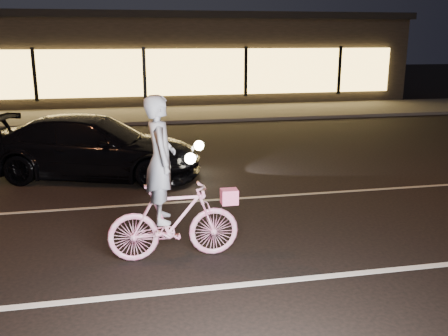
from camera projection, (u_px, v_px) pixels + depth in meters
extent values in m
plane|color=black|center=(194.00, 242.00, 7.86)|extent=(90.00, 90.00, 0.00)
cube|color=silver|center=(211.00, 288.00, 6.44)|extent=(60.00, 0.12, 0.01)
cube|color=gray|center=(179.00, 202.00, 9.75)|extent=(60.00, 0.10, 0.01)
cube|color=#383533|center=(148.00, 115.00, 20.16)|extent=(30.00, 4.00, 0.12)
cube|color=black|center=(140.00, 59.00, 25.34)|extent=(25.00, 8.00, 4.00)
cube|color=black|center=(138.00, 17.00, 24.81)|extent=(25.40, 8.40, 0.30)
cube|color=#FFC659|center=(144.00, 73.00, 21.56)|extent=(23.00, 0.15, 2.00)
cube|color=black|center=(35.00, 75.00, 20.61)|extent=(0.15, 0.08, 2.20)
cube|color=black|center=(144.00, 73.00, 21.48)|extent=(0.15, 0.08, 2.20)
cube|color=black|center=(246.00, 72.00, 22.35)|extent=(0.15, 0.08, 2.20)
cube|color=black|center=(339.00, 70.00, 23.22)|extent=(0.15, 0.08, 2.20)
imported|color=#E33588|center=(174.00, 221.00, 7.17)|extent=(1.90, 0.54, 1.14)
imported|color=silver|center=(160.00, 160.00, 6.90)|extent=(0.43, 0.65, 1.80)
cube|color=#EB3E8E|center=(229.00, 197.00, 7.25)|extent=(0.24, 0.20, 0.22)
imported|color=black|center=(94.00, 147.00, 11.35)|extent=(5.20, 3.29, 1.40)
sphere|color=#FFF2BF|center=(199.00, 146.00, 11.78)|extent=(0.23, 0.23, 0.23)
sphere|color=#FFF2BF|center=(190.00, 158.00, 10.54)|extent=(0.23, 0.23, 0.23)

